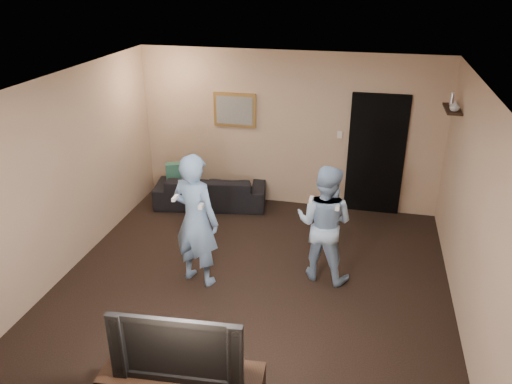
% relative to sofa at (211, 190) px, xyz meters
% --- Properties ---
extents(ground, '(5.00, 5.00, 0.00)m').
position_rel_sofa_xyz_m(ground, '(1.25, -2.09, -0.27)').
color(ground, black).
rests_on(ground, ground).
extents(ceiling, '(5.00, 5.00, 0.04)m').
position_rel_sofa_xyz_m(ceiling, '(1.25, -2.09, 2.33)').
color(ceiling, silver).
rests_on(ceiling, wall_back).
extents(wall_back, '(5.00, 0.04, 2.60)m').
position_rel_sofa_xyz_m(wall_back, '(1.25, 0.41, 1.03)').
color(wall_back, tan).
rests_on(wall_back, ground).
extents(wall_front, '(5.00, 0.04, 2.60)m').
position_rel_sofa_xyz_m(wall_front, '(1.25, -4.59, 1.03)').
color(wall_front, tan).
rests_on(wall_front, ground).
extents(wall_left, '(0.04, 5.00, 2.60)m').
position_rel_sofa_xyz_m(wall_left, '(-1.25, -2.09, 1.03)').
color(wall_left, tan).
rests_on(wall_left, ground).
extents(wall_right, '(0.04, 5.00, 2.60)m').
position_rel_sofa_xyz_m(wall_right, '(3.75, -2.09, 1.03)').
color(wall_right, tan).
rests_on(wall_right, ground).
extents(sofa, '(1.96, 1.02, 0.55)m').
position_rel_sofa_xyz_m(sofa, '(0.00, 0.00, 0.00)').
color(sofa, black).
rests_on(sofa, ground).
extents(throw_pillow, '(0.51, 0.31, 0.48)m').
position_rel_sofa_xyz_m(throw_pillow, '(-0.53, 0.00, 0.21)').
color(throw_pillow, '#1C5446').
rests_on(throw_pillow, sofa).
extents(painting_frame, '(0.72, 0.05, 0.57)m').
position_rel_sofa_xyz_m(painting_frame, '(0.35, 0.39, 1.33)').
color(painting_frame, olive).
rests_on(painting_frame, wall_back).
extents(painting_canvas, '(0.62, 0.01, 0.47)m').
position_rel_sofa_xyz_m(painting_canvas, '(0.35, 0.36, 1.33)').
color(painting_canvas, slate).
rests_on(painting_canvas, painting_frame).
extents(doorway, '(0.90, 0.06, 2.00)m').
position_rel_sofa_xyz_m(doorway, '(2.70, 0.38, 0.73)').
color(doorway, black).
rests_on(doorway, ground).
extents(light_switch, '(0.08, 0.02, 0.12)m').
position_rel_sofa_xyz_m(light_switch, '(2.10, 0.39, 1.03)').
color(light_switch, silver).
rests_on(light_switch, wall_back).
extents(wall_shelf, '(0.20, 0.60, 0.03)m').
position_rel_sofa_xyz_m(wall_shelf, '(3.64, -0.29, 1.72)').
color(wall_shelf, black).
rests_on(wall_shelf, wall_right).
extents(shelf_vase, '(0.16, 0.16, 0.14)m').
position_rel_sofa_xyz_m(shelf_vase, '(3.64, -0.45, 1.80)').
color(shelf_vase, silver).
rests_on(shelf_vase, wall_shelf).
extents(shelf_figurine, '(0.06, 0.06, 0.18)m').
position_rel_sofa_xyz_m(shelf_figurine, '(3.64, -0.13, 1.82)').
color(shelf_figurine, '#B8B8BD').
rests_on(shelf_figurine, wall_shelf).
extents(television, '(1.16, 0.24, 0.66)m').
position_rel_sofa_xyz_m(television, '(1.12, -4.31, 0.57)').
color(television, black).
rests_on(television, tv_console).
extents(wii_player_left, '(0.74, 0.59, 1.76)m').
position_rel_sofa_xyz_m(wii_player_left, '(0.54, -2.22, 0.61)').
color(wii_player_left, '#729AC7').
rests_on(wii_player_left, ground).
extents(wii_player_right, '(0.88, 0.76, 1.57)m').
position_rel_sofa_xyz_m(wii_player_right, '(2.10, -1.75, 0.51)').
color(wii_player_right, '#98BADD').
rests_on(wii_player_right, ground).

